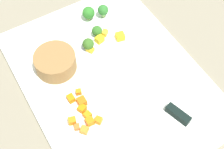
# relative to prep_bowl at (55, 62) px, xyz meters

# --- Properties ---
(ground_plane) EXTENTS (4.00, 4.00, 0.00)m
(ground_plane) POSITION_rel_prep_bowl_xyz_m (-0.09, -0.10, -0.03)
(ground_plane) COLOR gray
(cutting_board) EXTENTS (0.51, 0.38, 0.01)m
(cutting_board) POSITION_rel_prep_bowl_xyz_m (-0.09, -0.10, -0.03)
(cutting_board) COLOR white
(cutting_board) RESTS_ON ground_plane
(prep_bowl) EXTENTS (0.10, 0.10, 0.04)m
(prep_bowl) POSITION_rel_prep_bowl_xyz_m (0.00, 0.00, 0.00)
(prep_bowl) COLOR olive
(prep_bowl) RESTS_ON cutting_board
(chef_knife) EXTENTS (0.34, 0.12, 0.02)m
(chef_knife) POSITION_rel_prep_bowl_xyz_m (-0.15, -0.14, -0.02)
(chef_knife) COLOR silver
(chef_knife) RESTS_ON cutting_board
(carrot_dice_0) EXTENTS (0.02, 0.02, 0.02)m
(carrot_dice_0) POSITION_rel_prep_bowl_xyz_m (-0.12, -0.01, -0.01)
(carrot_dice_0) COLOR orange
(carrot_dice_0) RESTS_ON cutting_board
(carrot_dice_1) EXTENTS (0.02, 0.02, 0.02)m
(carrot_dice_1) POSITION_rel_prep_bowl_xyz_m (-0.15, -0.00, -0.01)
(carrot_dice_1) COLOR orange
(carrot_dice_1) RESTS_ON cutting_board
(carrot_dice_2) EXTENTS (0.02, 0.01, 0.01)m
(carrot_dice_2) POSITION_rel_prep_bowl_xyz_m (-0.10, 0.01, -0.01)
(carrot_dice_2) COLOR orange
(carrot_dice_2) RESTS_ON cutting_board
(carrot_dice_3) EXTENTS (0.02, 0.02, 0.02)m
(carrot_dice_3) POSITION_rel_prep_bowl_xyz_m (-0.13, 0.00, -0.01)
(carrot_dice_3) COLOR orange
(carrot_dice_3) RESTS_ON cutting_board
(carrot_dice_4) EXTENTS (0.02, 0.02, 0.02)m
(carrot_dice_4) POSITION_rel_prep_bowl_xyz_m (-0.15, 0.03, -0.01)
(carrot_dice_4) COLOR orange
(carrot_dice_4) RESTS_ON cutting_board
(carrot_dice_5) EXTENTS (0.01, 0.02, 0.01)m
(carrot_dice_5) POSITION_rel_prep_bowl_xyz_m (-0.09, -0.01, -0.02)
(carrot_dice_5) COLOR orange
(carrot_dice_5) RESTS_ON cutting_board
(carrot_dice_6) EXTENTS (0.02, 0.02, 0.02)m
(carrot_dice_6) POSITION_rel_prep_bowl_xyz_m (-0.17, 0.00, -0.01)
(carrot_dice_6) COLOR orange
(carrot_dice_6) RESTS_ON cutting_board
(carrot_dice_7) EXTENTS (0.02, 0.01, 0.01)m
(carrot_dice_7) POSITION_rel_prep_bowl_xyz_m (-0.16, 0.03, -0.02)
(carrot_dice_7) COLOR orange
(carrot_dice_7) RESTS_ON cutting_board
(carrot_dice_8) EXTENTS (0.02, 0.02, 0.01)m
(carrot_dice_8) POSITION_rel_prep_bowl_xyz_m (-0.17, -0.02, -0.01)
(carrot_dice_8) COLOR orange
(carrot_dice_8) RESTS_ON cutting_board
(carrot_dice_9) EXTENTS (0.02, 0.02, 0.01)m
(carrot_dice_9) POSITION_rel_prep_bowl_xyz_m (-0.18, 0.02, -0.02)
(carrot_dice_9) COLOR orange
(carrot_dice_9) RESTS_ON cutting_board
(pepper_dice_0) EXTENTS (0.02, 0.02, 0.02)m
(pepper_dice_0) POSITION_rel_prep_bowl_xyz_m (0.02, -0.13, -0.01)
(pepper_dice_0) COLOR yellow
(pepper_dice_0) RESTS_ON cutting_board
(pepper_dice_1) EXTENTS (0.02, 0.02, 0.01)m
(pepper_dice_1) POSITION_rel_prep_bowl_xyz_m (0.03, -0.15, -0.01)
(pepper_dice_1) COLOR gold
(pepper_dice_1) RESTS_ON cutting_board
(pepper_dice_2) EXTENTS (0.02, 0.02, 0.01)m
(pepper_dice_2) POSITION_rel_prep_bowl_xyz_m (0.00, -0.09, -0.02)
(pepper_dice_2) COLOR yellow
(pepper_dice_2) RESTS_ON cutting_board
(pepper_dice_3) EXTENTS (0.02, 0.02, 0.02)m
(pepper_dice_3) POSITION_rel_prep_bowl_xyz_m (-0.00, -0.17, -0.01)
(pepper_dice_3) COLOR yellow
(pepper_dice_3) RESTS_ON cutting_board
(broccoli_floret_0) EXTENTS (0.03, 0.03, 0.03)m
(broccoli_floret_0) POSITION_rel_prep_bowl_xyz_m (0.04, -0.13, -0.01)
(broccoli_floret_0) COLOR #98BD67
(broccoli_floret_0) RESTS_ON cutting_board
(broccoli_floret_1) EXTENTS (0.03, 0.03, 0.04)m
(broccoli_floret_1) POSITION_rel_prep_bowl_xyz_m (0.10, -0.14, -0.00)
(broccoli_floret_1) COLOR #97B662
(broccoli_floret_1) RESTS_ON cutting_board
(broccoli_floret_2) EXTENTS (0.03, 0.03, 0.03)m
(broccoli_floret_2) POSITION_rel_prep_bowl_xyz_m (0.01, -0.09, -0.00)
(broccoli_floret_2) COLOR #84BF61
(broccoli_floret_2) RESTS_ON cutting_board
(broccoli_floret_3) EXTENTS (0.03, 0.03, 0.04)m
(broccoli_floret_3) POSITION_rel_prep_bowl_xyz_m (0.09, -0.18, 0.00)
(broccoli_floret_3) COLOR #8CBE68
(broccoli_floret_3) RESTS_ON cutting_board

